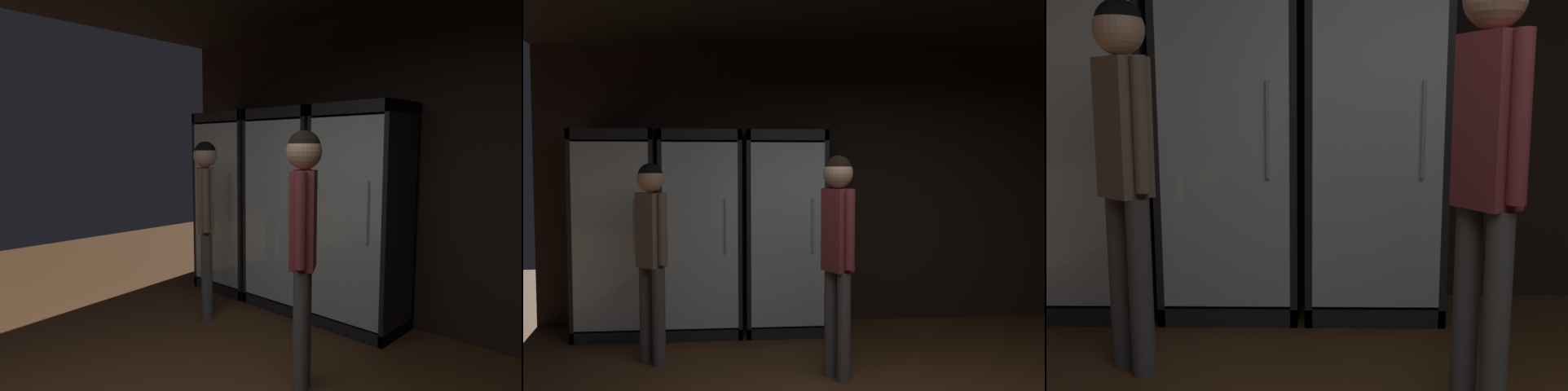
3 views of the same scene
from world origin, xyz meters
The scene contains 6 objects.
wall_back centered at (0.00, 3.03, 1.40)m, with size 6.00×0.06×2.80m, color black.
cooler_far_left centered at (-2.12, 2.75, 0.96)m, with size 0.76×0.58×1.95m.
cooler_left centered at (-1.32, 2.75, 0.96)m, with size 0.76×0.58×1.95m.
cooler_center centered at (-0.52, 2.75, 0.95)m, with size 0.76×0.58×1.95m.
shopper_near centered at (-1.67, 1.93, 1.02)m, with size 0.27×0.25×1.63m.
shopper_far centered at (-0.23, 1.52, 1.08)m, with size 0.24×0.30×1.69m.
Camera 2 is at (-0.93, -2.24, 1.59)m, focal length 35.33 mm.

